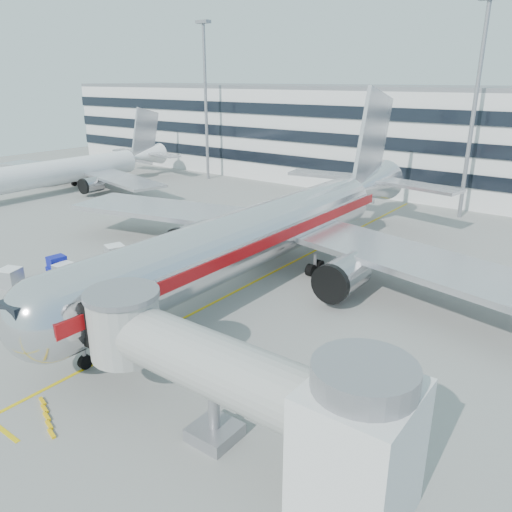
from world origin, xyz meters
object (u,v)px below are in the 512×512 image
Objects in this scene: belt_loader at (74,291)px; ramp_worker at (60,281)px; cargo_container_left at (10,278)px; cargo_container_front at (65,273)px; baggage_tug at (60,270)px; main_jet at (272,229)px; cargo_container_right at (115,254)px.

belt_loader is 2.13× the size of ramp_worker.
cargo_container_left is 4.39m from cargo_container_front.
baggage_tug is 0.99m from cargo_container_front.
ramp_worker reaches higher than cargo_container_left.
belt_loader reaches higher than baggage_tug.
baggage_tug is at bearing -139.03° from main_jet.
baggage_tug is 1.41× the size of cargo_container_left.
belt_loader is (-9.67, -13.91, -3.66)m from main_jet.
main_jet is 18.38m from cargo_container_front.
ramp_worker reaches higher than baggage_tug.
ramp_worker reaches higher than cargo_container_right.
baggage_tug reaches higher than cargo_container_left.
ramp_worker is (2.26, -7.34, 0.16)m from cargo_container_right.
baggage_tug is 3.95m from cargo_container_left.
baggage_tug is 5.69m from cargo_container_right.
baggage_tug is 1.40× the size of cargo_container_right.
ramp_worker is (2.71, -1.67, 0.14)m from baggage_tug.
belt_loader is 6.46m from cargo_container_left.
cargo_container_right is at bearing 77.17° from cargo_container_left.
baggage_tug is at bearing 175.05° from cargo_container_front.
main_jet is 25.18× the size of cargo_container_left.
baggage_tug is 1.69× the size of cargo_container_front.
cargo_container_right is at bearing 85.49° from baggage_tug.
cargo_container_front is (0.98, -0.09, -0.05)m from baggage_tug.
ramp_worker is at bearing -72.90° from cargo_container_right.
main_jet is at bearing 43.22° from cargo_container_front.
belt_loader reaches higher than cargo_container_left.
belt_loader is 1.83m from ramp_worker.
belt_loader is at bearing -124.80° from main_jet.
main_jet is 30.18× the size of cargo_container_front.
cargo_container_right is (2.11, 9.26, 0.01)m from cargo_container_left.
belt_loader is at bearing -23.73° from cargo_container_front.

